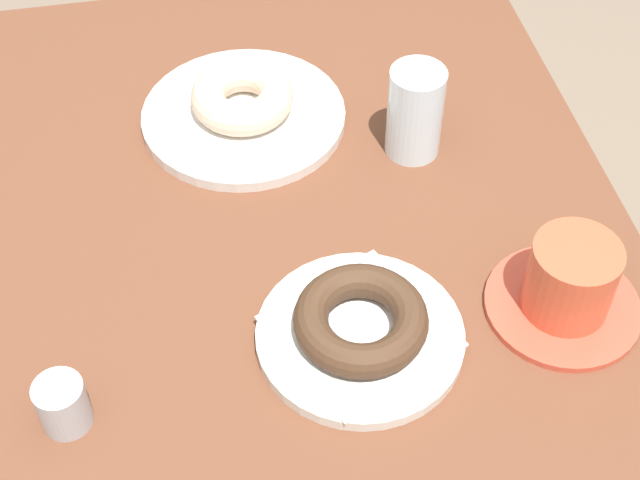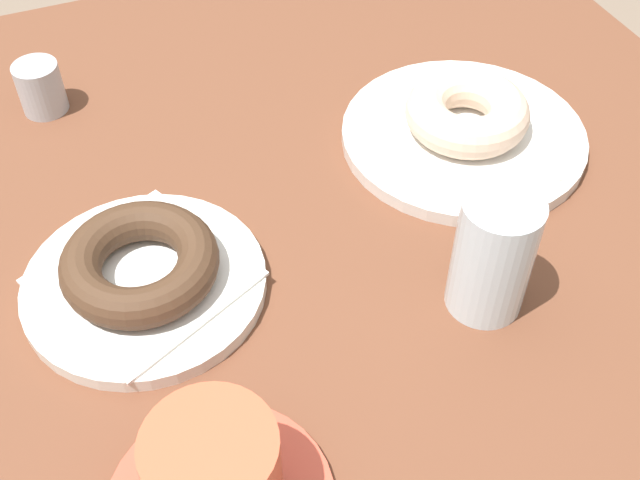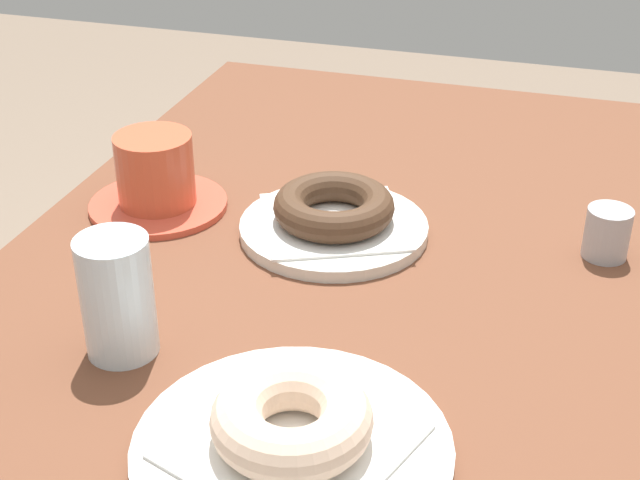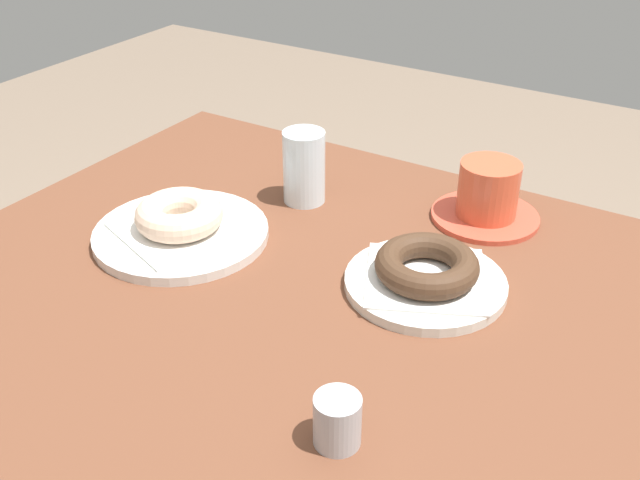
% 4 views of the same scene
% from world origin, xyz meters
% --- Properties ---
extents(table, '(1.08, 0.77, 0.77)m').
position_xyz_m(table, '(0.00, 0.00, 0.67)').
color(table, brown).
rests_on(table, ground_plane).
extents(plate_chocolate_ring, '(0.19, 0.19, 0.01)m').
position_xyz_m(plate_chocolate_ring, '(-0.06, -0.08, 0.78)').
color(plate_chocolate_ring, silver).
rests_on(plate_chocolate_ring, table).
extents(napkin_chocolate_ring, '(0.19, 0.19, 0.00)m').
position_xyz_m(napkin_chocolate_ring, '(-0.06, -0.08, 0.79)').
color(napkin_chocolate_ring, white).
rests_on(napkin_chocolate_ring, plate_chocolate_ring).
extents(donut_chocolate_ring, '(0.12, 0.12, 0.03)m').
position_xyz_m(donut_chocolate_ring, '(-0.06, -0.08, 0.80)').
color(donut_chocolate_ring, '#452D1D').
rests_on(donut_chocolate_ring, napkin_chocolate_ring).
extents(plate_sugar_ring, '(0.23, 0.23, 0.01)m').
position_xyz_m(plate_sugar_ring, '(0.27, -0.01, 0.78)').
color(plate_sugar_ring, silver).
rests_on(plate_sugar_ring, table).
extents(napkin_sugar_ring, '(0.19, 0.19, 0.00)m').
position_xyz_m(napkin_sugar_ring, '(0.27, -0.01, 0.79)').
color(napkin_sugar_ring, white).
rests_on(napkin_sugar_ring, plate_sugar_ring).
extents(donut_sugar_ring, '(0.12, 0.12, 0.04)m').
position_xyz_m(donut_sugar_ring, '(0.27, -0.01, 0.81)').
color(donut_sugar_ring, beige).
rests_on(donut_sugar_ring, napkin_sugar_ring).
extents(water_glass, '(0.06, 0.06, 0.11)m').
position_xyz_m(water_glass, '(0.18, -0.19, 0.83)').
color(water_glass, silver).
rests_on(water_glass, table).
extents(coffee_cup, '(0.15, 0.15, 0.08)m').
position_xyz_m(coffee_cup, '(-0.06, -0.28, 0.81)').
color(coffee_cup, '#CE4C36').
rests_on(coffee_cup, table).
extents(sugar_jar, '(0.04, 0.04, 0.05)m').
position_xyz_m(sugar_jar, '(-0.10, 0.19, 0.80)').
color(sugar_jar, '#ADAFB5').
rests_on(sugar_jar, table).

